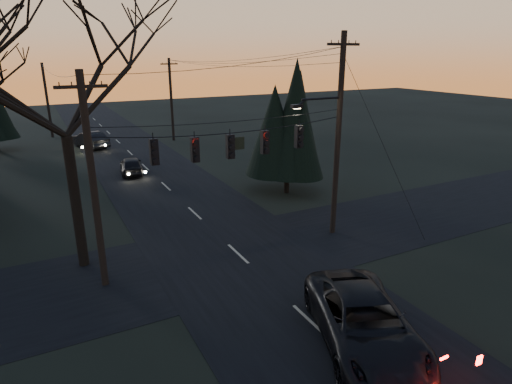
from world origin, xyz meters
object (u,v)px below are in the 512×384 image
utility_pole_far_l (53,137)px  evergreen_right (288,127)px  sedan_oncoming_a (131,166)px  utility_pole_left (106,284)px  sedan_oncoming_b (90,140)px  utility_pole_far_r (174,140)px  bare_tree_left (58,78)px  suv_near (364,322)px  utility_pole_right (332,232)px

utility_pole_far_l → evergreen_right: size_ratio=1.04×
evergreen_right → sedan_oncoming_a: evergreen_right is taller
utility_pole_left → sedan_oncoming_b: (3.06, 28.06, 0.80)m
utility_pole_left → utility_pole_far_r: bearing=67.7°
utility_pole_far_r → sedan_oncoming_a: 13.45m
bare_tree_left → sedan_oncoming_a: bare_tree_left is taller
bare_tree_left → suv_near: bare_tree_left is taller
evergreen_right → sedan_oncoming_a: size_ratio=1.97×
suv_near → sedan_oncoming_a: size_ratio=1.53×
utility_pole_far_r → sedan_oncoming_b: 8.48m
utility_pole_far_l → sedan_oncoming_b: (3.06, -7.94, 0.80)m
utility_pole_far_r → sedan_oncoming_b: bearing=179.6°
utility_pole_far_r → suv_near: (-4.70, -35.79, 0.83)m
bare_tree_left → suv_near: 14.41m
suv_near → utility_pole_far_l: bearing=119.8°
bare_tree_left → suv_near: size_ratio=1.94×
utility_pole_right → bare_tree_left: (-12.06, 2.23, 8.12)m
utility_pole_right → evergreen_right: size_ratio=1.30×
utility_pole_right → sedan_oncoming_b: 29.32m
utility_pole_far_r → evergreen_right: size_ratio=1.10×
utility_pole_far_r → sedan_oncoming_b: (-8.44, 0.06, 0.80)m
evergreen_right → sedan_oncoming_b: evergreen_right is taller
utility_pole_right → sedan_oncoming_b: size_ratio=2.06×
utility_pole_far_r → suv_near: utility_pole_far_r is taller
bare_tree_left → sedan_oncoming_a: (5.14, 14.25, -7.45)m
utility_pole_far_l → sedan_oncoming_a: utility_pole_far_l is taller
utility_pole_right → sedan_oncoming_b: (-8.44, 28.06, 0.80)m
evergreen_right → utility_pole_right: bearing=-101.3°
utility_pole_right → suv_near: bearing=-121.1°
utility_pole_right → utility_pole_far_r: utility_pole_right is taller
sedan_oncoming_b → sedan_oncoming_a: bearing=77.6°
suv_near → utility_pole_left: bearing=152.1°
utility_pole_left → suv_near: (6.80, -7.79, 0.83)m
utility_pole_right → utility_pole_left: bearing=180.0°
utility_pole_far_l → evergreen_right: 32.12m
utility_pole_left → suv_near: utility_pole_left is taller
sedan_oncoming_a → utility_pole_far_l: bearing=-68.9°
utility_pole_far_l → bare_tree_left: 34.73m
utility_pole_right → sedan_oncoming_a: 17.89m
utility_pole_right → bare_tree_left: 14.71m
suv_near → sedan_oncoming_b: suv_near is taller
utility_pole_right → utility_pole_left: 11.50m
suv_near → bare_tree_left: bearing=147.2°
utility_pole_right → bare_tree_left: size_ratio=0.86×
utility_pole_far_r → evergreen_right: bearing=-86.2°
utility_pole_right → sedan_oncoming_a: size_ratio=2.55×
sedan_oncoming_a → sedan_oncoming_b: bearing=-74.6°
utility_pole_left → evergreen_right: 15.28m
evergreen_right → suv_near: (-6.08, -14.71, -3.61)m
evergreen_right → suv_near: bearing=-112.5°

